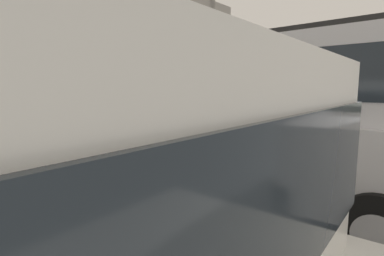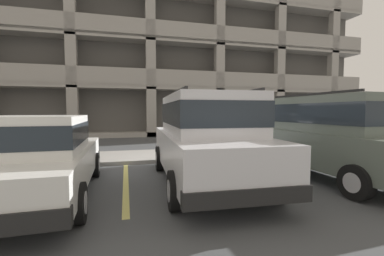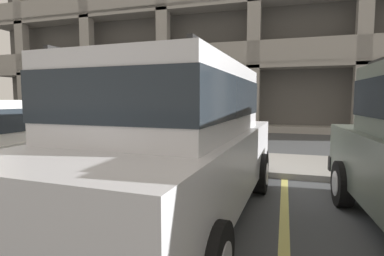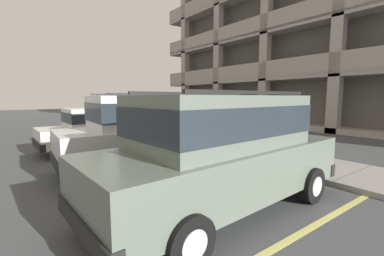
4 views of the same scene
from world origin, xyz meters
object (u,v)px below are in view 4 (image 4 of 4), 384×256
at_px(red_sedan, 102,128).
at_px(parking_meter_far, 139,110).
at_px(parking_meter_near, 217,120).
at_px(fire_hydrant, 168,129).
at_px(silver_suv, 150,128).
at_px(dark_hatchback, 221,147).

relative_size(red_sedan, parking_meter_far, 3.00).
relative_size(parking_meter_near, fire_hydrant, 2.03).
bearing_deg(fire_hydrant, parking_meter_far, -174.18).
distance_m(silver_suv, red_sedan, 3.27).
bearing_deg(parking_meter_far, fire_hydrant, 5.82).
relative_size(silver_suv, dark_hatchback, 1.00).
bearing_deg(fire_hydrant, parking_meter_near, -4.65).
height_order(silver_suv, parking_meter_far, silver_suv).
xyz_separation_m(parking_meter_near, fire_hydrant, (-3.65, 0.30, -0.72)).
xyz_separation_m(dark_hatchback, parking_meter_far, (-9.44, 2.88, 0.16)).
bearing_deg(parking_meter_near, dark_hatchback, -41.18).
relative_size(red_sedan, dark_hatchback, 0.93).
height_order(parking_meter_far, fire_hydrant, parking_meter_far).
bearing_deg(dark_hatchback, parking_meter_far, 159.92).
distance_m(dark_hatchback, fire_hydrant, 7.61).
bearing_deg(silver_suv, parking_meter_near, 95.23).
bearing_deg(silver_suv, red_sedan, -172.16).
bearing_deg(parking_meter_far, dark_hatchback, -16.99).
xyz_separation_m(red_sedan, parking_meter_far, (-3.06, 2.92, 0.42)).
bearing_deg(parking_meter_far, parking_meter_near, -0.35).
bearing_deg(parking_meter_near, fire_hydrant, 175.35).
distance_m(silver_suv, dark_hatchback, 3.14).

